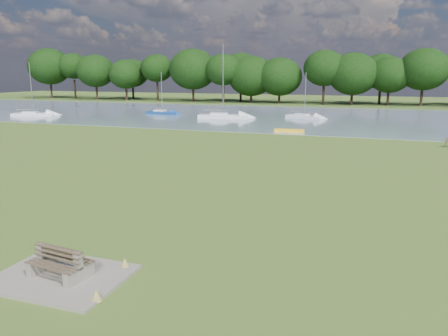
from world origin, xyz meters
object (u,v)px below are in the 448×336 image
(kayak, at_px, (289,130))
(sailboat_1, at_px, (304,116))
(sailboat_2, at_px, (33,113))
(sailboat_0, at_px, (162,112))
(sailboat_4, at_px, (222,115))
(bench_pair, at_px, (60,263))

(kayak, xyz_separation_m, sailboat_1, (-0.77, 15.57, 0.23))
(sailboat_1, xyz_separation_m, sailboat_2, (-40.20, -9.97, 0.01))
(kayak, height_order, sailboat_2, sailboat_2)
(sailboat_0, bearing_deg, sailboat_1, 7.80)
(sailboat_2, distance_m, sailboat_4, 29.55)
(kayak, relative_size, sailboat_4, 0.32)
(sailboat_2, bearing_deg, sailboat_0, 5.46)
(sailboat_0, distance_m, sailboat_2, 19.75)
(sailboat_1, relative_size, sailboat_2, 0.81)
(sailboat_0, relative_size, sailboat_4, 0.63)
(bench_pair, bearing_deg, kayak, 96.87)
(kayak, bearing_deg, bench_pair, -95.24)
(sailboat_2, bearing_deg, sailboat_4, -10.39)
(sailboat_4, bearing_deg, kayak, -55.99)
(sailboat_4, bearing_deg, bench_pair, -88.58)
(bench_pair, distance_m, sailboat_1, 53.57)
(bench_pair, bearing_deg, sailboat_0, 121.05)
(bench_pair, xyz_separation_m, sailboat_4, (-11.74, 49.70, 0.03))
(sailboat_1, bearing_deg, sailboat_0, -158.23)
(sailboat_2, bearing_deg, bench_pair, -69.31)
(bench_pair, height_order, sailboat_1, sailboat_1)
(kayak, distance_m, sailboat_2, 41.35)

